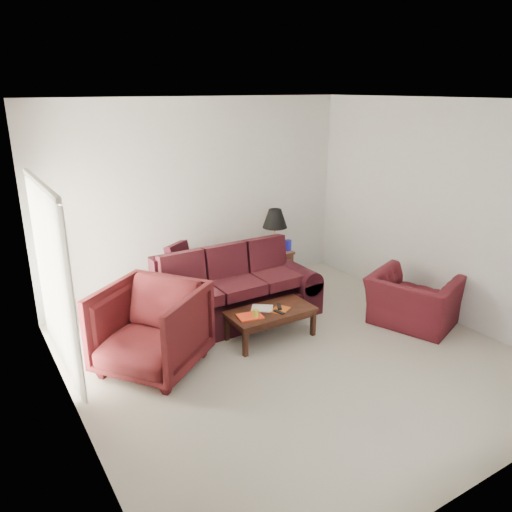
{
  "coord_description": "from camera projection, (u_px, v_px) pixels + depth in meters",
  "views": [
    {
      "loc": [
        -3.21,
        -4.35,
        3.13
      ],
      "look_at": [
        0.0,
        0.85,
        1.05
      ],
      "focal_mm": 35.0,
      "sensor_mm": 36.0,
      "label": 1
    }
  ],
  "objects": [
    {
      "name": "remote_b",
      "position": [
        279.0,
        306.0,
        6.47
      ],
      "size": [
        0.13,
        0.18,
        0.02
      ],
      "primitive_type": "cube",
      "rotation": [
        0.0,
        0.0,
        -0.47
      ],
      "color": "black",
      "rests_on": "coffee_table"
    },
    {
      "name": "armchair_right",
      "position": [
        413.0,
        301.0,
        6.81
      ],
      "size": [
        1.28,
        1.36,
        0.71
      ],
      "primitive_type": "imported",
      "rotation": [
        0.0,
        0.0,
        1.93
      ],
      "color": "#430F16",
      "rests_on": "ground"
    },
    {
      "name": "blue_canister",
      "position": [
        288.0,
        245.0,
        8.2
      ],
      "size": [
        0.13,
        0.13,
        0.17
      ],
      "primitive_type": "cylinder",
      "rotation": [
        0.0,
        0.0,
        0.28
      ],
      "color": "#1B1DB5",
      "rests_on": "end_table"
    },
    {
      "name": "magazine_white",
      "position": [
        262.0,
        308.0,
        6.47
      ],
      "size": [
        0.34,
        0.33,
        0.02
      ],
      "primitive_type": "cube",
      "rotation": [
        0.0,
        0.0,
        -0.65
      ],
      "color": "white",
      "rests_on": "coffee_table"
    },
    {
      "name": "coffee_table",
      "position": [
        270.0,
        324.0,
        6.49
      ],
      "size": [
        1.17,
        0.64,
        0.4
      ],
      "primitive_type": null,
      "rotation": [
        0.0,
        0.0,
        -0.07
      ],
      "color": "black",
      "rests_on": "ground"
    },
    {
      "name": "blinds",
      "position": [
        52.0,
        279.0,
        5.6
      ],
      "size": [
        0.1,
        2.0,
        2.16
      ],
      "primitive_type": "cube",
      "color": "silver",
      "rests_on": "ground"
    },
    {
      "name": "armchair_left",
      "position": [
        151.0,
        329.0,
        5.69
      ],
      "size": [
        1.54,
        1.53,
        1.01
      ],
      "primitive_type": "imported",
      "rotation": [
        0.0,
        0.0,
        -0.93
      ],
      "color": "#3E0E11",
      "rests_on": "ground"
    },
    {
      "name": "sofa",
      "position": [
        234.0,
        288.0,
        6.9
      ],
      "size": [
        2.45,
        1.15,
        0.98
      ],
      "primitive_type": null,
      "rotation": [
        0.0,
        0.0,
        -0.05
      ],
      "color": "black",
      "rests_on": "ground"
    },
    {
      "name": "clock",
      "position": [
        272.0,
        250.0,
        7.98
      ],
      "size": [
        0.16,
        0.08,
        0.16
      ],
      "primitive_type": "cube",
      "rotation": [
        0.0,
        0.0,
        0.18
      ],
      "color": "white",
      "rests_on": "end_table"
    },
    {
      "name": "magazine_red",
      "position": [
        250.0,
        316.0,
        6.23
      ],
      "size": [
        0.34,
        0.27,
        0.02
      ],
      "primitive_type": "cube",
      "rotation": [
        0.0,
        0.0,
        -0.15
      ],
      "color": "red",
      "rests_on": "coffee_table"
    },
    {
      "name": "magazine_orange",
      "position": [
        280.0,
        310.0,
        6.42
      ],
      "size": [
        0.31,
        0.28,
        0.01
      ],
      "primitive_type": "cube",
      "rotation": [
        0.0,
        0.0,
        0.5
      ],
      "color": "#B94E15",
      "rests_on": "coffee_table"
    },
    {
      "name": "yellow_glass",
      "position": [
        256.0,
        314.0,
        6.18
      ],
      "size": [
        0.09,
        0.09,
        0.12
      ],
      "primitive_type": "cylinder",
      "rotation": [
        0.0,
        0.0,
        0.4
      ],
      "color": "#FFF238",
      "rests_on": "coffee_table"
    },
    {
      "name": "end_table",
      "position": [
        273.0,
        267.0,
        8.31
      ],
      "size": [
        0.55,
        0.55,
        0.57
      ],
      "primitive_type": null,
      "rotation": [
        0.0,
        0.0,
        -0.05
      ],
      "color": "#522C1C",
      "rests_on": "ground"
    },
    {
      "name": "picture_frame",
      "position": [
        259.0,
        246.0,
        8.21
      ],
      "size": [
        0.14,
        0.17,
        0.05
      ],
      "primitive_type": "cube",
      "rotation": [
        1.36,
        0.0,
        -0.08
      ],
      "color": "silver",
      "rests_on": "end_table"
    },
    {
      "name": "floor_lamp",
      "position": [
        58.0,
        281.0,
        6.52
      ],
      "size": [
        0.26,
        0.26,
        1.43
      ],
      "primitive_type": null,
      "rotation": [
        0.0,
        0.0,
        -0.1
      ],
      "color": "white",
      "rests_on": "ground"
    },
    {
      "name": "remote_a",
      "position": [
        279.0,
        312.0,
        6.31
      ],
      "size": [
        0.08,
        0.16,
        0.02
      ],
      "primitive_type": "cube",
      "rotation": [
        0.0,
        0.0,
        0.25
      ],
      "color": "black",
      "rests_on": "coffee_table"
    },
    {
      "name": "floor",
      "position": [
        292.0,
        356.0,
        6.11
      ],
      "size": [
        5.0,
        5.0,
        0.0
      ],
      "primitive_type": "plane",
      "color": "#BFB5A3",
      "rests_on": "ground"
    },
    {
      "name": "table_lamp",
      "position": [
        275.0,
        229.0,
        8.17
      ],
      "size": [
        0.5,
        0.5,
        0.68
      ],
      "primitive_type": null,
      "rotation": [
        0.0,
        0.0,
        -0.28
      ],
      "color": "#C6893E",
      "rests_on": "end_table"
    },
    {
      "name": "throw_pillow",
      "position": [
        179.0,
        258.0,
        7.29
      ],
      "size": [
        0.48,
        0.4,
        0.45
      ],
      "primitive_type": "cube",
      "rotation": [
        -0.21,
        0.0,
        0.55
      ],
      "color": "black",
      "rests_on": "sofa"
    }
  ]
}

